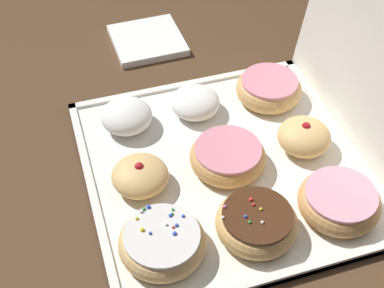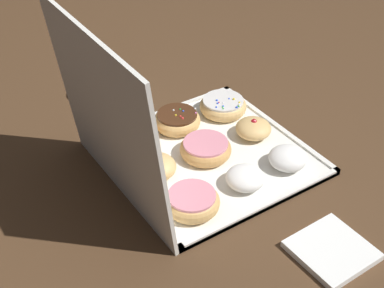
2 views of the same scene
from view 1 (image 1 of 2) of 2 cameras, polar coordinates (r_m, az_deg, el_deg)
ground_plane at (r=0.84m, az=3.35°, el=-2.73°), size 3.00×3.00×0.00m
donut_box at (r=0.84m, az=3.36°, el=-2.49°), size 0.42×0.42×0.01m
powdered_filled_donut_0 at (r=0.89m, az=-6.90°, el=2.95°), size 0.08×0.08×0.04m
jelly_filled_donut_1 at (r=0.79m, az=-5.43°, el=-3.46°), size 0.08×0.08×0.05m
sprinkle_donut_2 at (r=0.72m, az=-3.16°, el=-10.25°), size 0.12×0.12×0.04m
powdered_filled_donut_3 at (r=0.91m, az=0.34°, el=4.40°), size 0.08×0.08×0.04m
pink_frosted_donut_4 at (r=0.82m, az=3.82°, el=-1.37°), size 0.12×0.12×0.04m
sprinkle_donut_5 at (r=0.74m, az=6.50°, el=-8.27°), size 0.11×0.11×0.04m
pink_frosted_donut_6 at (r=0.94m, az=8.08°, el=5.82°), size 0.11×0.11×0.04m
jelly_filled_donut_7 at (r=0.86m, az=11.62°, el=0.91°), size 0.08×0.08×0.05m
pink_frosted_donut_8 at (r=0.79m, az=15.23°, el=-5.82°), size 0.12×0.12×0.04m
napkin_stack at (r=1.09m, az=-4.71°, el=10.83°), size 0.14×0.14×0.01m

